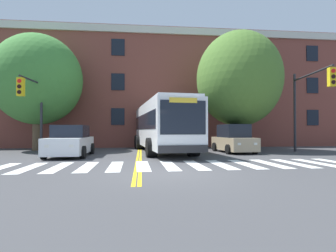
{
  "coord_description": "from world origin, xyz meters",
  "views": [
    {
      "loc": [
        -0.89,
        -8.77,
        1.46
      ],
      "look_at": [
        0.79,
        7.92,
        1.73
      ],
      "focal_mm": 28.0,
      "sensor_mm": 36.0,
      "label": 1
    }
  ],
  "objects_px": {
    "city_bus": "(161,126)",
    "traffic_light_far_corner": "(33,101)",
    "car_white_near_lane": "(70,142)",
    "street_tree_curbside_large": "(239,79)",
    "traffic_light_near_corner": "(309,95)",
    "street_tree_curbside_small": "(38,80)",
    "car_tan_far_lane": "(234,140)"
  },
  "relations": [
    {
      "from": "traffic_light_far_corner",
      "to": "street_tree_curbside_small",
      "type": "height_order",
      "value": "street_tree_curbside_small"
    },
    {
      "from": "city_bus",
      "to": "street_tree_curbside_small",
      "type": "bearing_deg",
      "value": 167.5
    },
    {
      "from": "street_tree_curbside_large",
      "to": "street_tree_curbside_small",
      "type": "height_order",
      "value": "street_tree_curbside_large"
    },
    {
      "from": "traffic_light_far_corner",
      "to": "car_white_near_lane",
      "type": "bearing_deg",
      "value": -26.64
    },
    {
      "from": "city_bus",
      "to": "street_tree_curbside_large",
      "type": "xyz_separation_m",
      "value": [
        5.64,
        0.42,
        3.39
      ]
    },
    {
      "from": "traffic_light_far_corner",
      "to": "street_tree_curbside_small",
      "type": "distance_m",
      "value": 3.93
    },
    {
      "from": "city_bus",
      "to": "traffic_light_far_corner",
      "type": "distance_m",
      "value": 8.05
    },
    {
      "from": "city_bus",
      "to": "traffic_light_far_corner",
      "type": "bearing_deg",
      "value": -170.14
    },
    {
      "from": "city_bus",
      "to": "traffic_light_near_corner",
      "type": "relative_size",
      "value": 2.16
    },
    {
      "from": "car_white_near_lane",
      "to": "street_tree_curbside_large",
      "type": "xyz_separation_m",
      "value": [
        10.9,
        3.05,
        4.35
      ]
    },
    {
      "from": "car_tan_far_lane",
      "to": "traffic_light_far_corner",
      "type": "height_order",
      "value": "traffic_light_far_corner"
    },
    {
      "from": "car_white_near_lane",
      "to": "street_tree_curbside_small",
      "type": "relative_size",
      "value": 0.52
    },
    {
      "from": "car_white_near_lane",
      "to": "traffic_light_near_corner",
      "type": "xyz_separation_m",
      "value": [
        14.23,
        0.06,
        2.82
      ]
    },
    {
      "from": "car_tan_far_lane",
      "to": "street_tree_curbside_large",
      "type": "bearing_deg",
      "value": 57.72
    },
    {
      "from": "car_white_near_lane",
      "to": "street_tree_curbside_large",
      "type": "height_order",
      "value": "street_tree_curbside_large"
    },
    {
      "from": "traffic_light_far_corner",
      "to": "street_tree_curbside_large",
      "type": "height_order",
      "value": "street_tree_curbside_large"
    },
    {
      "from": "car_white_near_lane",
      "to": "street_tree_curbside_large",
      "type": "relative_size",
      "value": 0.51
    },
    {
      "from": "car_tan_far_lane",
      "to": "traffic_light_near_corner",
      "type": "relative_size",
      "value": 0.75
    },
    {
      "from": "car_white_near_lane",
      "to": "car_tan_far_lane",
      "type": "relative_size",
      "value": 1.1
    },
    {
      "from": "city_bus",
      "to": "traffic_light_near_corner",
      "type": "bearing_deg",
      "value": -15.99
    },
    {
      "from": "city_bus",
      "to": "car_tan_far_lane",
      "type": "height_order",
      "value": "city_bus"
    },
    {
      "from": "car_white_near_lane",
      "to": "traffic_light_near_corner",
      "type": "relative_size",
      "value": 0.82
    },
    {
      "from": "car_tan_far_lane",
      "to": "street_tree_curbside_small",
      "type": "xyz_separation_m",
      "value": [
        -13.48,
        3.0,
        4.26
      ]
    },
    {
      "from": "traffic_light_near_corner",
      "to": "traffic_light_far_corner",
      "type": "distance_m",
      "value": 16.81
    },
    {
      "from": "city_bus",
      "to": "street_tree_curbside_large",
      "type": "height_order",
      "value": "street_tree_curbside_large"
    },
    {
      "from": "traffic_light_near_corner",
      "to": "street_tree_curbside_large",
      "type": "bearing_deg",
      "value": 138.01
    },
    {
      "from": "traffic_light_far_corner",
      "to": "street_tree_curbside_small",
      "type": "bearing_deg",
      "value": 106.53
    },
    {
      "from": "traffic_light_near_corner",
      "to": "city_bus",
      "type": "bearing_deg",
      "value": 164.01
    },
    {
      "from": "city_bus",
      "to": "street_tree_curbside_large",
      "type": "bearing_deg",
      "value": 4.29
    },
    {
      "from": "car_tan_far_lane",
      "to": "street_tree_curbside_small",
      "type": "height_order",
      "value": "street_tree_curbside_small"
    },
    {
      "from": "car_tan_far_lane",
      "to": "street_tree_curbside_large",
      "type": "distance_m",
      "value": 4.65
    },
    {
      "from": "street_tree_curbside_small",
      "to": "traffic_light_near_corner",
      "type": "bearing_deg",
      "value": -14.28
    }
  ]
}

